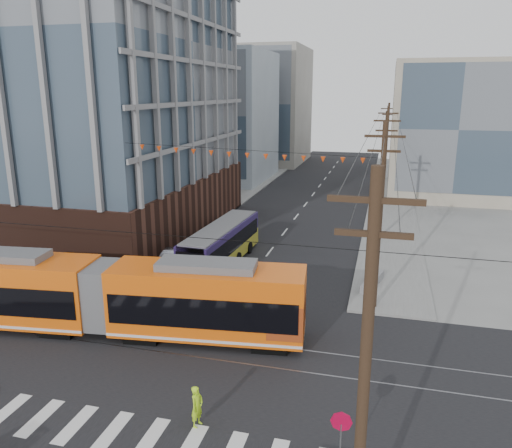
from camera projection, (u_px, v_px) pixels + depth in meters
The scene contains 16 objects.
ground at pixel (165, 391), 21.66m from camera, with size 160.00×160.00×0.00m, color slate.
office_building at pixel (41, 71), 44.86m from camera, with size 30.00×25.00×28.60m, color #381E16.
bg_bldg_nw_near at pixel (206, 116), 72.09m from camera, with size 18.00×16.00×18.00m, color #8C99A5.
bg_bldg_ne_near at pixel (451, 130), 60.51m from camera, with size 14.00×14.00×16.00m, color gray.
bg_bldg_nw_far at pixel (260, 106), 89.78m from camera, with size 16.00×18.00×20.00m, color gray.
bg_bldg_ne_far at pixel (450, 127), 78.96m from camera, with size 16.00×16.00×14.00m, color #8C99A5.
utility_pole_near at pixel (364, 383), 12.55m from camera, with size 0.30×0.30×11.00m, color black.
utility_pole_far at pixel (387, 143), 70.47m from camera, with size 0.30×0.30×11.00m, color black.
streetcar at pixel (104, 296), 26.51m from camera, with size 21.32×3.00×4.11m, color #E6580C, non-canonical shape.
city_bus at pixel (221, 245), 37.08m from camera, with size 2.35×10.84×3.07m, color #261949, non-canonical shape.
parked_car_silver at pixel (179, 258), 36.23m from camera, with size 1.74×4.99×1.64m, color gray.
parked_car_white at pixel (206, 239), 41.49m from camera, with size 1.78×4.39×1.27m, color silver.
parked_car_grey at pixel (229, 223), 46.40m from camera, with size 2.36×5.11×1.42m, color #4B4C4E.
pedestrian at pixel (197, 406), 19.20m from camera, with size 0.62×0.41×1.70m, color #B0E91D.
stop_sign at pixel (340, 448), 16.50m from camera, with size 0.72×0.72×2.38m, color #A30328, non-canonical shape.
jersey_barrier at pixel (372, 283), 32.88m from camera, with size 0.81×3.62×0.72m, color slate.
Camera 1 is at (8.69, -17.41, 12.61)m, focal length 35.00 mm.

